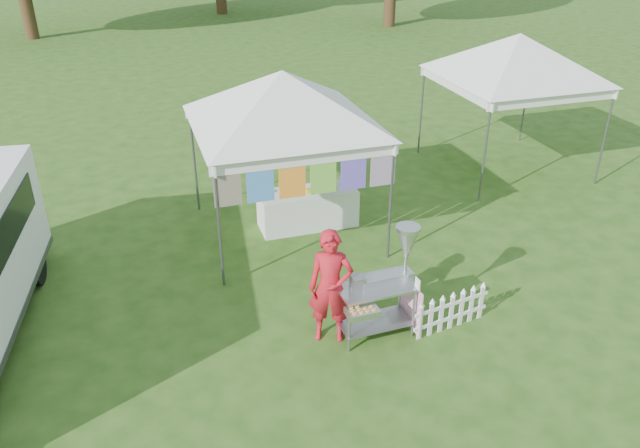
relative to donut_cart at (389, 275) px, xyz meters
name	(u,v)px	position (x,y,z in m)	size (l,w,h in m)	color
ground	(352,346)	(-0.57, -0.15, -0.96)	(120.00, 120.00, 0.00)	#284915
canopy_main	(282,71)	(-0.57, 3.34, 2.02)	(4.24, 4.24, 3.45)	#59595E
canopy_right	(521,34)	(4.93, 4.85, 2.03)	(4.24, 4.24, 3.45)	#59595E
donut_cart	(389,275)	(0.00, 0.00, 0.00)	(1.17, 0.85, 1.64)	gray
vendor	(331,287)	(-0.79, 0.15, -0.13)	(0.61, 0.40, 1.68)	red
picket_fence	(451,312)	(0.92, -0.19, -0.68)	(1.25, 0.23, 0.56)	white
display_table	(308,208)	(-0.12, 3.47, -0.61)	(1.80, 0.70, 0.70)	white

